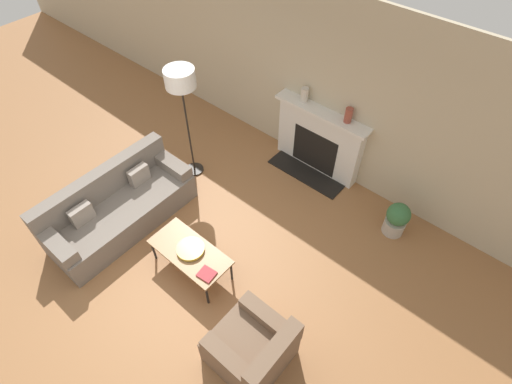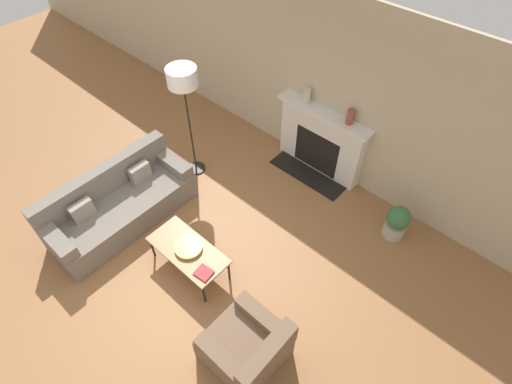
{
  "view_description": "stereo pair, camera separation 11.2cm",
  "coord_description": "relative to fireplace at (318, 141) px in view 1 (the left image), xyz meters",
  "views": [
    {
      "loc": [
        2.67,
        -1.52,
        4.88
      ],
      "look_at": [
        0.11,
        1.49,
        0.45
      ],
      "focal_mm": 28.0,
      "sensor_mm": 36.0,
      "label": 1
    },
    {
      "loc": [
        2.76,
        -1.45,
        4.88
      ],
      "look_at": [
        0.11,
        1.49,
        0.45
      ],
      "focal_mm": 28.0,
      "sensor_mm": 36.0,
      "label": 2
    }
  ],
  "objects": [
    {
      "name": "bowl",
      "position": [
        -0.11,
        -2.78,
        -0.11
      ],
      "size": [
        0.37,
        0.37,
        0.05
      ],
      "color": "gold",
      "rests_on": "coffee_table"
    },
    {
      "name": "couch",
      "position": [
        -1.54,
        -2.9,
        -0.25
      ],
      "size": [
        0.86,
        2.2,
        0.87
      ],
      "rotation": [
        0.0,
        0.0,
        1.57
      ],
      "color": "slate",
      "rests_on": "ground_plane"
    },
    {
      "name": "fireplace",
      "position": [
        0.0,
        0.0,
        0.0
      ],
      "size": [
        1.62,
        0.59,
        1.17
      ],
      "color": "silver",
      "rests_on": "ground_plane"
    },
    {
      "name": "mantel_vase_center_left",
      "position": [
        0.42,
        0.01,
        0.72
      ],
      "size": [
        0.11,
        0.11,
        0.23
      ],
      "color": "brown",
      "rests_on": "fireplace"
    },
    {
      "name": "floor_lamp",
      "position": [
        -1.51,
        -1.43,
        1.13
      ],
      "size": [
        0.44,
        0.44,
        1.94
      ],
      "color": "black",
      "rests_on": "ground_plane"
    },
    {
      "name": "mantel_vase_left",
      "position": [
        -0.37,
        0.01,
        0.72
      ],
      "size": [
        0.12,
        0.12,
        0.24
      ],
      "color": "beige",
      "rests_on": "fireplace"
    },
    {
      "name": "wall_back",
      "position": [
        -0.22,
        0.14,
        0.88
      ],
      "size": [
        18.0,
        0.06,
        2.9
      ],
      "color": "#BCAD8E",
      "rests_on": "ground_plane"
    },
    {
      "name": "armchair_near",
      "position": [
        1.32,
        -3.19,
        -0.27
      ],
      "size": [
        0.84,
        0.82,
        0.78
      ],
      "rotation": [
        0.0,
        0.0,
        -1.57
      ],
      "color": "brown",
      "rests_on": "ground_plane"
    },
    {
      "name": "potted_plant",
      "position": [
        1.69,
        -0.4,
        -0.27
      ],
      "size": [
        0.34,
        0.34,
        0.57
      ],
      "color": "#B2A899",
      "rests_on": "ground_plane"
    },
    {
      "name": "coffee_table",
      "position": [
        -0.12,
        -2.8,
        -0.17
      ],
      "size": [
        1.13,
        0.54,
        0.43
      ],
      "color": "olive",
      "rests_on": "ground_plane"
    },
    {
      "name": "ground_plane",
      "position": [
        -0.22,
        -2.93,
        -0.57
      ],
      "size": [
        18.0,
        18.0,
        0.0
      ],
      "primitive_type": "plane",
      "color": "#99663D"
    },
    {
      "name": "book",
      "position": [
        0.31,
        -2.9,
        -0.13
      ],
      "size": [
        0.23,
        0.21,
        0.02
      ],
      "rotation": [
        0.0,
        0.0,
        0.12
      ],
      "color": "#9E2D33",
      "rests_on": "coffee_table"
    }
  ]
}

